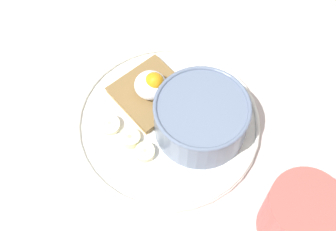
% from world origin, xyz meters
% --- Properties ---
extents(ground_plane, '(1.20, 1.20, 0.02)m').
position_xyz_m(ground_plane, '(0.00, 0.00, 0.01)').
color(ground_plane, beige).
rests_on(ground_plane, ground).
extents(plate, '(0.28, 0.28, 0.02)m').
position_xyz_m(plate, '(0.00, 0.00, 0.03)').
color(plate, white).
rests_on(plate, ground_plane).
extents(oatmeal_bowl, '(0.14, 0.14, 0.06)m').
position_xyz_m(oatmeal_bowl, '(-0.04, -0.03, 0.06)').
color(oatmeal_bowl, slate).
rests_on(oatmeal_bowl, plate).
extents(toast_slice, '(0.10, 0.10, 0.01)m').
position_xyz_m(toast_slice, '(0.05, -0.01, 0.04)').
color(toast_slice, olive).
rests_on(toast_slice, plate).
extents(poached_egg, '(0.05, 0.05, 0.04)m').
position_xyz_m(poached_egg, '(0.05, -0.01, 0.06)').
color(poached_egg, white).
rests_on(poached_egg, toast_slice).
extents(banana_slice_front, '(0.04, 0.04, 0.01)m').
position_xyz_m(banana_slice_front, '(0.01, 0.06, 0.04)').
color(banana_slice_front, beige).
rests_on(banana_slice_front, plate).
extents(banana_slice_left, '(0.04, 0.04, 0.02)m').
position_xyz_m(banana_slice_left, '(0.05, 0.07, 0.04)').
color(banana_slice_left, beige).
rests_on(banana_slice_left, plate).
extents(banana_slice_back, '(0.04, 0.04, 0.01)m').
position_xyz_m(banana_slice_back, '(-0.02, 0.06, 0.04)').
color(banana_slice_back, beige).
rests_on(banana_slice_back, plate).
extents(coffee_mug, '(0.10, 0.12, 0.10)m').
position_xyz_m(coffee_mug, '(-0.23, -0.03, 0.07)').
color(coffee_mug, '#DD554D').
rests_on(coffee_mug, ground_plane).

